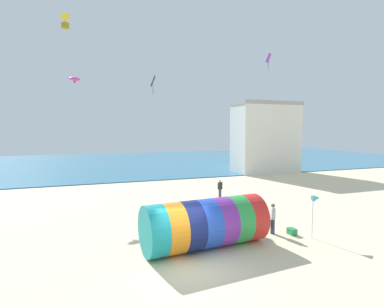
{
  "coord_description": "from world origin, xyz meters",
  "views": [
    {
      "loc": [
        -4.06,
        -11.78,
        6.01
      ],
      "look_at": [
        1.4,
        3.92,
        4.62
      ],
      "focal_mm": 28.0,
      "sensor_mm": 36.0,
      "label": 1
    }
  ],
  "objects_px": {
    "giant_inflatable_tube": "(205,223)",
    "kite_magenta_parafoil": "(75,79)",
    "kite_yellow_box": "(65,21)",
    "beach_flag": "(316,200)",
    "cooler_box": "(292,231)",
    "kite_black_diamond": "(153,82)",
    "kite_handler": "(273,218)",
    "bystander_near_water": "(220,189)",
    "kite_purple_diamond": "(268,58)"
  },
  "relations": [
    {
      "from": "kite_yellow_box",
      "to": "bystander_near_water",
      "type": "height_order",
      "value": "kite_yellow_box"
    },
    {
      "from": "giant_inflatable_tube",
      "to": "beach_flag",
      "type": "distance_m",
      "value": 6.31
    },
    {
      "from": "beach_flag",
      "to": "cooler_box",
      "type": "bearing_deg",
      "value": 136.62
    },
    {
      "from": "kite_magenta_parafoil",
      "to": "beach_flag",
      "type": "xyz_separation_m",
      "value": [
        12.68,
        -15.8,
        -8.24
      ]
    },
    {
      "from": "kite_handler",
      "to": "kite_black_diamond",
      "type": "distance_m",
      "value": 16.26
    },
    {
      "from": "kite_yellow_box",
      "to": "kite_black_diamond",
      "type": "bearing_deg",
      "value": 8.7
    },
    {
      "from": "kite_black_diamond",
      "to": "cooler_box",
      "type": "height_order",
      "value": "kite_black_diamond"
    },
    {
      "from": "giant_inflatable_tube",
      "to": "kite_black_diamond",
      "type": "bearing_deg",
      "value": 89.31
    },
    {
      "from": "kite_magenta_parafoil",
      "to": "cooler_box",
      "type": "relative_size",
      "value": 2.05
    },
    {
      "from": "kite_handler",
      "to": "kite_purple_diamond",
      "type": "relative_size",
      "value": 1.4
    },
    {
      "from": "giant_inflatable_tube",
      "to": "beach_flag",
      "type": "xyz_separation_m",
      "value": [
        6.21,
        -0.75,
        0.89
      ]
    },
    {
      "from": "kite_magenta_parafoil",
      "to": "kite_purple_diamond",
      "type": "relative_size",
      "value": 0.85
    },
    {
      "from": "kite_magenta_parafoil",
      "to": "kite_yellow_box",
      "type": "distance_m",
      "value": 4.93
    },
    {
      "from": "bystander_near_water",
      "to": "kite_handler",
      "type": "bearing_deg",
      "value": -94.81
    },
    {
      "from": "kite_purple_diamond",
      "to": "beach_flag",
      "type": "xyz_separation_m",
      "value": [
        -2.31,
        -8.42,
        -9.57
      ]
    },
    {
      "from": "kite_purple_diamond",
      "to": "cooler_box",
      "type": "bearing_deg",
      "value": -112.77
    },
    {
      "from": "beach_flag",
      "to": "bystander_near_water",
      "type": "bearing_deg",
      "value": 96.11
    },
    {
      "from": "kite_purple_diamond",
      "to": "kite_yellow_box",
      "type": "xyz_separation_m",
      "value": [
        -15.43,
        4.46,
        2.62
      ]
    },
    {
      "from": "kite_magenta_parafoil",
      "to": "kite_black_diamond",
      "type": "xyz_separation_m",
      "value": [
        6.63,
        -1.85,
        -0.15
      ]
    },
    {
      "from": "kite_handler",
      "to": "kite_yellow_box",
      "type": "bearing_deg",
      "value": 134.3
    },
    {
      "from": "kite_purple_diamond",
      "to": "kite_yellow_box",
      "type": "relative_size",
      "value": 1.06
    },
    {
      "from": "kite_purple_diamond",
      "to": "bystander_near_water",
      "type": "distance_m",
      "value": 11.51
    },
    {
      "from": "kite_purple_diamond",
      "to": "kite_black_diamond",
      "type": "relative_size",
      "value": 0.76
    },
    {
      "from": "cooler_box",
      "to": "kite_magenta_parafoil",
      "type": "bearing_deg",
      "value": 128.24
    },
    {
      "from": "giant_inflatable_tube",
      "to": "kite_handler",
      "type": "relative_size",
      "value": 3.71
    },
    {
      "from": "beach_flag",
      "to": "cooler_box",
      "type": "xyz_separation_m",
      "value": [
        -0.88,
        0.83,
        -1.94
      ]
    },
    {
      "from": "bystander_near_water",
      "to": "giant_inflatable_tube",
      "type": "bearing_deg",
      "value": -118.42
    },
    {
      "from": "kite_black_diamond",
      "to": "cooler_box",
      "type": "xyz_separation_m",
      "value": [
        5.17,
        -13.13,
        -10.04
      ]
    },
    {
      "from": "kite_handler",
      "to": "kite_magenta_parafoil",
      "type": "bearing_deg",
      "value": 126.79
    },
    {
      "from": "kite_black_diamond",
      "to": "bystander_near_water",
      "type": "bearing_deg",
      "value": -37.19
    },
    {
      "from": "cooler_box",
      "to": "kite_handler",
      "type": "bearing_deg",
      "value": 153.45
    },
    {
      "from": "kite_handler",
      "to": "kite_yellow_box",
      "type": "relative_size",
      "value": 1.48
    },
    {
      "from": "giant_inflatable_tube",
      "to": "kite_purple_diamond",
      "type": "relative_size",
      "value": 5.18
    },
    {
      "from": "kite_handler",
      "to": "bystander_near_water",
      "type": "xyz_separation_m",
      "value": [
        0.75,
        8.89,
        -0.06
      ]
    },
    {
      "from": "kite_handler",
      "to": "cooler_box",
      "type": "xyz_separation_m",
      "value": [
        0.96,
        -0.48,
        -0.72
      ]
    },
    {
      "from": "kite_purple_diamond",
      "to": "cooler_box",
      "type": "height_order",
      "value": "kite_purple_diamond"
    },
    {
      "from": "kite_handler",
      "to": "kite_magenta_parafoil",
      "type": "relative_size",
      "value": 1.65
    },
    {
      "from": "giant_inflatable_tube",
      "to": "kite_magenta_parafoil",
      "type": "height_order",
      "value": "kite_magenta_parafoil"
    },
    {
      "from": "kite_handler",
      "to": "beach_flag",
      "type": "bearing_deg",
      "value": -35.47
    },
    {
      "from": "kite_yellow_box",
      "to": "cooler_box",
      "type": "bearing_deg",
      "value": -44.52
    },
    {
      "from": "kite_handler",
      "to": "kite_yellow_box",
      "type": "xyz_separation_m",
      "value": [
        -11.29,
        11.57,
        13.41
      ]
    },
    {
      "from": "giant_inflatable_tube",
      "to": "kite_magenta_parafoil",
      "type": "bearing_deg",
      "value": 113.27
    },
    {
      "from": "kite_yellow_box",
      "to": "cooler_box",
      "type": "height_order",
      "value": "kite_yellow_box"
    },
    {
      "from": "kite_handler",
      "to": "beach_flag",
      "type": "relative_size",
      "value": 0.73
    },
    {
      "from": "kite_magenta_parafoil",
      "to": "kite_yellow_box",
      "type": "xyz_separation_m",
      "value": [
        -0.45,
        -2.93,
        3.95
      ]
    },
    {
      "from": "beach_flag",
      "to": "giant_inflatable_tube",
      "type": "bearing_deg",
      "value": 173.13
    },
    {
      "from": "kite_purple_diamond",
      "to": "cooler_box",
      "type": "relative_size",
      "value": 2.42
    },
    {
      "from": "kite_yellow_box",
      "to": "beach_flag",
      "type": "height_order",
      "value": "kite_yellow_box"
    },
    {
      "from": "giant_inflatable_tube",
      "to": "cooler_box",
      "type": "distance_m",
      "value": 5.43
    },
    {
      "from": "kite_yellow_box",
      "to": "bystander_near_water",
      "type": "distance_m",
      "value": 18.26
    }
  ]
}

